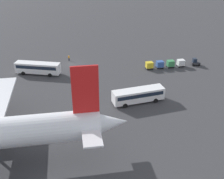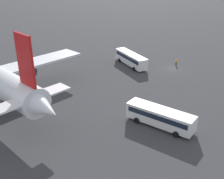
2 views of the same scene
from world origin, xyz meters
TOP-DOWN VIEW (x-y plane):
  - ground_plane at (0.00, 0.00)m, footprint 600.00×600.00m
  - shuttle_bus_near at (9.69, 4.67)m, footprint 12.06×7.27m
  - shuttle_bus_far at (-11.10, 26.01)m, footprint 11.67×3.62m
  - baggage_tug at (-34.29, 10.47)m, footprint 2.63×2.10m
  - worker_person at (0.42, -2.79)m, footprint 0.38×0.38m
  - cargo_cart_white at (-29.78, 10.17)m, footprint 2.08×1.78m
  - cargo_cart_green at (-26.68, 9.96)m, footprint 2.08×1.78m
  - cargo_cart_blue at (-23.57, 9.59)m, footprint 2.08×1.78m
  - cargo_cart_yellow at (-20.46, 9.49)m, footprint 2.08×1.78m

SIDE VIEW (x-z plane):
  - ground_plane at x=0.00m, z-range 0.00..0.00m
  - worker_person at x=0.42m, z-range 0.00..1.74m
  - baggage_tug at x=-34.29m, z-range -0.11..1.99m
  - cargo_cart_white at x=-29.78m, z-range 0.16..2.22m
  - cargo_cart_green at x=-26.68m, z-range 0.16..2.22m
  - cargo_cart_blue at x=-23.57m, z-range 0.16..2.22m
  - cargo_cart_yellow at x=-20.46m, z-range 0.16..2.22m
  - shuttle_bus_far at x=-11.10m, z-range 0.32..3.43m
  - shuttle_bus_near at x=9.69m, z-range 0.32..3.54m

